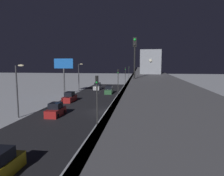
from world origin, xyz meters
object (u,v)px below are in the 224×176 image
object	(u,v)px
sedan_red	(56,111)
sedan_silver	(98,87)
commercial_billboard	(64,67)
subway_train	(145,62)
rail_signal	(135,51)
traffic_light_far	(125,74)
traffic_light_mid	(118,79)
sedan_red_2	(70,98)
traffic_light_near	(97,95)
traffic_light_distant	(129,71)
sedan_green	(109,90)

from	to	relation	value
sedan_red	sedan_silver	size ratio (longest dim) A/B	0.89
commercial_billboard	subway_train	bearing A→B (deg)	-139.58
rail_signal	sedan_silver	xyz separation A→B (m)	(11.85, -39.28, -8.23)
traffic_light_far	traffic_light_mid	bearing A→B (deg)	90.00
sedan_red	sedan_red_2	size ratio (longest dim) A/B	0.90
subway_train	traffic_light_near	xyz separation A→B (m)	(6.32, 42.69, -3.89)
sedan_silver	subway_train	bearing A→B (deg)	-156.04
sedan_red	commercial_billboard	bearing A→B (deg)	-72.86
traffic_light_near	traffic_light_far	world-z (taller)	same
subway_train	traffic_light_distant	world-z (taller)	subway_train
traffic_light_mid	traffic_light_far	size ratio (longest dim) A/B	1.00
sedan_red_2	traffic_light_far	size ratio (longest dim) A/B	0.72
rail_signal	traffic_light_mid	world-z (taller)	rail_signal
sedan_green	traffic_light_far	xyz separation A→B (m)	(-2.90, -17.92, 3.40)
rail_signal	sedan_green	xyz separation A→B (m)	(7.25, -31.60, -8.23)
sedan_red	sedan_red_2	world-z (taller)	same
sedan_green	traffic_light_distant	size ratio (longest dim) A/B	0.66
subway_train	sedan_green	xyz separation A→B (m)	(9.22, 13.83, -7.29)
subway_train	sedan_silver	xyz separation A→B (m)	(13.82, 6.14, -7.29)
sedan_red_2	traffic_light_near	distance (m)	19.60
traffic_light_far	traffic_light_distant	distance (m)	23.39
traffic_light_mid	sedan_red	bearing A→B (deg)	67.16
rail_signal	commercial_billboard	size ratio (longest dim) A/B	0.45
sedan_red_2	traffic_light_far	xyz separation A→B (m)	(-9.30, -29.87, 3.40)
traffic_light_distant	rail_signal	bearing A→B (deg)	93.42
traffic_light_near	commercial_billboard	size ratio (longest dim) A/B	0.72
sedan_red	traffic_light_mid	distance (m)	19.62
sedan_silver	traffic_light_distant	xyz separation A→B (m)	(-7.50, -33.63, 3.40)
rail_signal	sedan_red	bearing A→B (deg)	-35.06
traffic_light_mid	commercial_billboard	xyz separation A→B (m)	(13.69, -2.26, 2.63)
subway_train	sedan_red_2	distance (m)	31.01
traffic_light_near	sedan_silver	bearing A→B (deg)	-78.40
sedan_green	sedan_red_2	xyz separation A→B (m)	(6.40, 11.95, 0.00)
subway_train	traffic_light_near	size ratio (longest dim) A/B	11.57
sedan_red	traffic_light_distant	world-z (taller)	traffic_light_distant
traffic_light_mid	commercial_billboard	bearing A→B (deg)	-9.37
traffic_light_far	sedan_silver	bearing A→B (deg)	53.77
sedan_green	commercial_billboard	bearing A→B (deg)	-163.40
traffic_light_mid	traffic_light_distant	bearing A→B (deg)	-90.00
traffic_light_near	traffic_light_far	bearing A→B (deg)	-90.00
sedan_silver	traffic_light_far	distance (m)	13.14
rail_signal	traffic_light_near	world-z (taller)	rail_signal
rail_signal	traffic_light_near	bearing A→B (deg)	-32.15
rail_signal	sedan_red_2	bearing A→B (deg)	-55.20
sedan_red_2	traffic_light_mid	distance (m)	11.83
traffic_light_mid	commercial_billboard	size ratio (longest dim) A/B	0.72
sedan_green	traffic_light_distant	bearing A→B (deg)	85.98
sedan_green	sedan_red_2	bearing A→B (deg)	-118.16
sedan_green	sedan_silver	distance (m)	8.95
sedan_red	sedan_red_2	bearing A→B (deg)	-80.97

